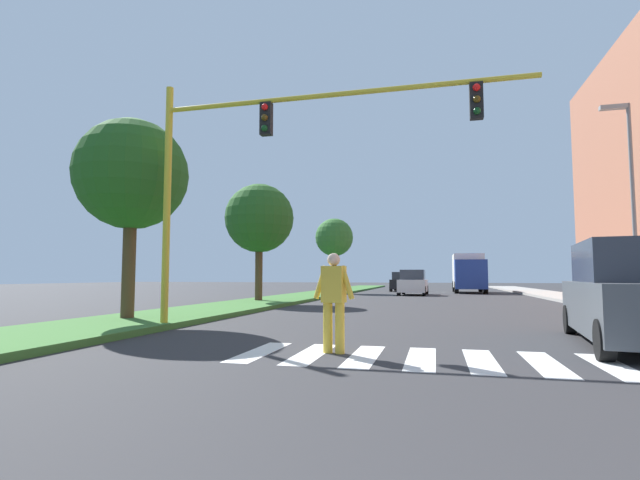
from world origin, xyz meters
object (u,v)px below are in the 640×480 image
street_lamp_right (629,185)px  suv_crossing (635,296)px  traffic_light_gantry (265,149)px  pedestrian_performer (334,298)px  tree_far (259,219)px  tree_distant (334,238)px  truck_box_delivery (469,272)px  sedan_distant (403,282)px  tree_mid (132,175)px  sedan_midblock (413,283)px

street_lamp_right → suv_crossing: (-3.32, -9.10, -3.66)m
traffic_light_gantry → pedestrian_performer: 4.85m
tree_far → tree_distant: 14.51m
street_lamp_right → truck_box_delivery: 20.99m
suv_crossing → sedan_distant: size_ratio=1.06×
tree_mid → traffic_light_gantry: bearing=-12.7°
tree_mid → street_lamp_right: (15.25, 7.56, 0.43)m
traffic_light_gantry → street_lamp_right: street_lamp_right is taller
tree_far → pedestrian_performer: size_ratio=3.36×
tree_mid → sedan_midblock: 23.23m
tree_mid → traffic_light_gantry: (4.39, -0.99, 0.20)m
street_lamp_right → sedan_distant: size_ratio=1.66×
tree_distant → sedan_distant: tree_distant is taller
sedan_midblock → sedan_distant: sedan_midblock is taller
street_lamp_right → pedestrian_performer: size_ratio=4.44×
tree_mid → suv_crossing: bearing=-7.3°
truck_box_delivery → suv_crossing: bearing=-88.0°
tree_far → suv_crossing: bearing=-43.8°
tree_distant → suv_crossing: tree_distant is taller
suv_crossing → sedan_distant: (-6.43, 31.95, -0.15)m
tree_mid → tree_far: size_ratio=0.99×
tree_distant → truck_box_delivery: size_ratio=0.92×
pedestrian_performer → sedan_distant: bearing=91.9°
tree_mid → sedan_distant: (5.50, 30.41, -3.38)m
traffic_light_gantry → street_lamp_right: 13.82m
tree_far → tree_mid: bearing=-90.0°
sedan_distant → tree_distant: bearing=-129.0°
sedan_midblock → tree_distant: bearing=158.4°
traffic_light_gantry → tree_mid: bearing=167.3°
tree_distant → street_lamp_right: street_lamp_right is taller
suv_crossing → sedan_distant: 32.59m
street_lamp_right → sedan_distant: 25.14m
street_lamp_right → tree_mid: bearing=-153.6°
tree_distant → traffic_light_gantry: size_ratio=0.64×
tree_far → street_lamp_right: (15.25, -2.34, 0.48)m
pedestrian_performer → truck_box_delivery: (4.26, 31.46, 0.70)m
sedan_midblock → traffic_light_gantry: bearing=-96.0°
tree_far → sedan_midblock: tree_far is taller
pedestrian_performer → sedan_distant: size_ratio=0.37×
traffic_light_gantry → suv_crossing: size_ratio=1.86×
tree_distant → traffic_light_gantry: bearing=-81.6°
traffic_light_gantry → suv_crossing: bearing=-4.1°
tree_mid → suv_crossing: size_ratio=1.17×
pedestrian_performer → suv_crossing: size_ratio=0.35×
street_lamp_right → truck_box_delivery: bearing=102.1°
tree_mid → sedan_distant: tree_mid is taller
tree_distant → pedestrian_performer: 28.83m
tree_far → truck_box_delivery: bearing=58.8°
tree_far → sedan_distant: tree_far is taller
pedestrian_performer → sedan_midblock: sedan_midblock is taller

